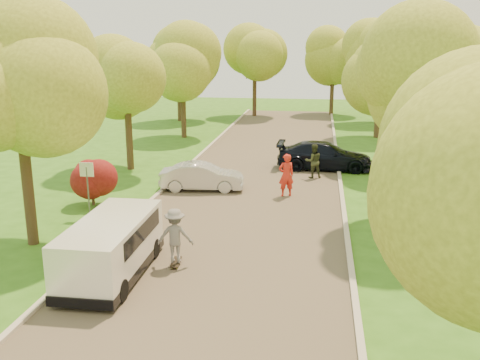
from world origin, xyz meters
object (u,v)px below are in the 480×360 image
Objects in this scene: longboard at (176,262)px; skateboarder at (175,236)px; silver_sedan at (202,177)px; dark_sedan at (325,156)px; minivan at (112,247)px; street_sign at (87,178)px; person_olive at (313,161)px; person_striped at (286,175)px.

skateboarder reaches higher than longboard.
dark_sedan is at bearing -54.05° from silver_sedan.
minivan is 1.20× the size of silver_sedan.
minivan is at bearing 25.90° from skateboarder.
street_sign is 5.76m from silver_sedan.
person_olive is (5.03, 3.03, 0.23)m from silver_sedan.
person_olive is at bearing -64.90° from silver_sedan.
person_olive is (5.58, 12.55, -0.03)m from minivan.
street_sign reaches higher than silver_sedan.
dark_sedan is at bearing -114.29° from skateboarder.
longboard is at bearing 55.11° from person_olive.
dark_sedan is at bearing 46.29° from street_sign.
skateboarder reaches higher than person_olive.
street_sign reaches higher than minivan.
silver_sedan is (3.50, 4.48, -0.93)m from street_sign.
person_striped is (2.83, 8.05, 0.00)m from skateboarder.
skateboarder is (1.62, 1.00, 0.06)m from minivan.
street_sign is at bearing 25.46° from person_olive.
dark_sedan is 14.31m from longboard.
minivan is 2.40× the size of person_striped.
dark_sedan is 14.30m from skateboarder.
street_sign is at bearing -47.28° from skateboarder.
skateboarder is (-4.54, -13.55, 0.22)m from dark_sedan.
silver_sedan is 2.00× the size of person_striped.
minivan is 9.54m from silver_sedan.
street_sign is 0.43× the size of dark_sedan.
person_striped is at bearing -102.85° from silver_sedan.
street_sign reaches higher than skateboarder.
person_olive is (1.13, 3.50, -0.09)m from person_striped.
person_olive reaches higher than longboard.
longboard is (-4.54, -13.55, -0.64)m from dark_sedan.
dark_sedan is 2.94× the size of person_olive.
silver_sedan is at bearing 85.98° from minivan.
longboard is 0.52× the size of skateboarder.
silver_sedan is at bearing 52.03° from street_sign.
silver_sedan is 2.21× the size of person_olive.
skateboarder is 8.54m from person_striped.
minivan is 0.90× the size of dark_sedan.
person_olive reaches higher than minivan.
person_striped reaches higher than dark_sedan.
street_sign is 1.29× the size of skateboarder.
street_sign is 6.26m from longboard.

